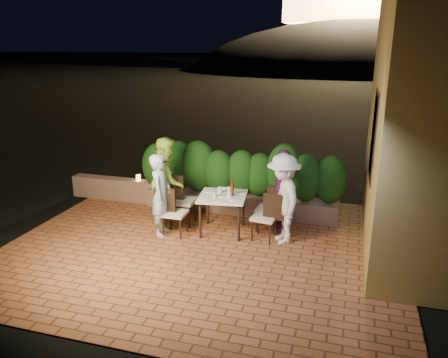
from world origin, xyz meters
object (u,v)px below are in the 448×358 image
at_px(beer_bottle, 232,187).
at_px(chair_right_back, 268,208).
at_px(bowl, 223,189).
at_px(parapet_lamp, 138,178).
at_px(diner_blue, 161,195).
at_px(chair_left_back, 183,200).
at_px(diner_green, 168,181).
at_px(chair_right_front, 264,216).
at_px(chair_left_front, 175,212).
at_px(diner_white, 283,199).
at_px(diner_purple, 283,191).
at_px(dining_table, 223,214).

bearing_deg(beer_bottle, chair_right_back, 23.50).
distance_m(bowl, parapet_lamp, 2.44).
height_order(bowl, diner_blue, diner_blue).
bearing_deg(parapet_lamp, bowl, -19.92).
distance_m(chair_left_back, diner_green, 0.49).
relative_size(beer_bottle, chair_right_front, 0.35).
bearing_deg(chair_left_back, chair_left_front, -86.07).
height_order(chair_left_back, diner_white, diner_white).
bearing_deg(diner_purple, bowl, -102.75).
height_order(dining_table, beer_bottle, beer_bottle).
relative_size(bowl, chair_right_back, 0.18).
distance_m(beer_bottle, diner_white, 1.02).
relative_size(dining_table, diner_white, 0.53).
xyz_separation_m(diner_green, parapet_lamp, (-1.17, 0.97, -0.32)).
bearing_deg(chair_left_back, chair_right_front, -10.69).
xyz_separation_m(chair_right_back, diner_blue, (-1.91, -0.77, 0.34)).
bearing_deg(bowl, diner_white, -17.72).
height_order(beer_bottle, chair_right_front, beer_bottle).
relative_size(chair_left_front, chair_right_back, 1.01).
bearing_deg(chair_right_back, bowl, 6.41).
bearing_deg(chair_right_back, diner_green, 8.77).
relative_size(dining_table, parapet_lamp, 6.31).
bearing_deg(bowl, beer_bottle, -41.83).
height_order(chair_left_back, diner_green, diner_green).
bearing_deg(diner_green, bowl, -99.07).
bearing_deg(diner_purple, chair_left_back, -101.20).
relative_size(chair_right_front, chair_right_back, 1.00).
xyz_separation_m(chair_left_back, chair_right_front, (1.73, -0.28, -0.05)).
relative_size(bowl, diner_blue, 0.10).
bearing_deg(dining_table, chair_left_back, 169.19).
height_order(beer_bottle, parapet_lamp, beer_bottle).
relative_size(diner_white, diner_purple, 1.02).
relative_size(beer_bottle, chair_left_back, 0.32).
height_order(bowl, diner_white, diner_white).
xyz_separation_m(bowl, chair_left_back, (-0.80, -0.13, -0.26)).
xyz_separation_m(diner_white, parapet_lamp, (-3.54, 1.23, -0.27)).
height_order(chair_left_back, parapet_lamp, chair_left_back).
bearing_deg(diner_green, beer_bottle, -110.14).
bearing_deg(diner_blue, dining_table, -79.31).
height_order(diner_blue, diner_white, diner_white).
relative_size(diner_blue, diner_purple, 0.97).
bearing_deg(chair_left_back, dining_table, -12.35).
xyz_separation_m(beer_bottle, chair_right_back, (0.64, 0.28, -0.46)).
relative_size(chair_right_front, diner_green, 0.51).
bearing_deg(parapet_lamp, chair_left_front, -44.72).
bearing_deg(dining_table, beer_bottle, 20.87).
bearing_deg(parapet_lamp, chair_left_back, -32.93).
xyz_separation_m(chair_left_back, diner_white, (2.06, -0.27, 0.32)).
distance_m(chair_right_front, diner_blue, 1.99).
bearing_deg(chair_right_back, chair_left_back, 9.46).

